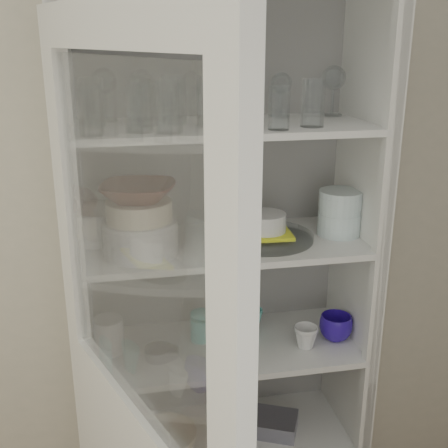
{
  "coord_description": "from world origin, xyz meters",
  "views": [
    {
      "loc": [
        -0.15,
        -0.5,
        1.92
      ],
      "look_at": [
        0.2,
        1.27,
        1.32
      ],
      "focal_mm": 45.0,
      "sensor_mm": 36.0,
      "label": 1
    }
  ],
  "objects_px": {
    "goblet_3": "(333,88)",
    "tin_box": "(270,423)",
    "mug_blue": "(336,327)",
    "teal_jar": "(202,326)",
    "plate_stack_back": "(102,223)",
    "white_canister": "(109,335)",
    "mug_teal": "(249,320)",
    "mug_white": "(306,337)",
    "goblet_2": "(281,93)",
    "goblet_1": "(142,93)",
    "measuring_cups": "(159,353)",
    "grey_bowl_stack": "(340,213)",
    "glass_platter": "(265,237)",
    "cream_bowl": "(139,211)",
    "terracotta_bowl": "(138,192)",
    "cream_dish": "(166,440)",
    "yellow_trivet": "(265,232)",
    "pantry_cabinet": "(221,315)",
    "white_ramekin": "(265,222)",
    "plate_stack_front": "(140,237)",
    "goblet_0": "(105,92)"
  },
  "relations": [
    {
      "from": "goblet_3",
      "to": "tin_box",
      "type": "relative_size",
      "value": 0.9
    },
    {
      "from": "mug_blue",
      "to": "teal_jar",
      "type": "bearing_deg",
      "value": -176.86
    },
    {
      "from": "plate_stack_back",
      "to": "white_canister",
      "type": "height_order",
      "value": "plate_stack_back"
    },
    {
      "from": "mug_teal",
      "to": "mug_white",
      "type": "xyz_separation_m",
      "value": [
        0.17,
        -0.15,
        -0.01
      ]
    },
    {
      "from": "white_canister",
      "to": "tin_box",
      "type": "distance_m",
      "value": 0.73
    },
    {
      "from": "goblet_3",
      "to": "goblet_2",
      "type": "bearing_deg",
      "value": 178.46
    },
    {
      "from": "goblet_1",
      "to": "measuring_cups",
      "type": "relative_size",
      "value": 1.86
    },
    {
      "from": "grey_bowl_stack",
      "to": "glass_platter",
      "type": "bearing_deg",
      "value": -179.74
    },
    {
      "from": "glass_platter",
      "to": "grey_bowl_stack",
      "type": "relative_size",
      "value": 2.11
    },
    {
      "from": "plate_stack_back",
      "to": "cream_bowl",
      "type": "distance_m",
      "value": 0.22
    },
    {
      "from": "cream_bowl",
      "to": "terracotta_bowl",
      "type": "height_order",
      "value": "terracotta_bowl"
    },
    {
      "from": "cream_bowl",
      "to": "white_canister",
      "type": "height_order",
      "value": "cream_bowl"
    },
    {
      "from": "mug_blue",
      "to": "cream_bowl",
      "type": "bearing_deg",
      "value": -164.27
    },
    {
      "from": "mug_teal",
      "to": "plate_stack_back",
      "type": "bearing_deg",
      "value": -159.83
    },
    {
      "from": "goblet_3",
      "to": "measuring_cups",
      "type": "relative_size",
      "value": 1.92
    },
    {
      "from": "cream_dish",
      "to": "teal_jar",
      "type": "bearing_deg",
      "value": 28.25
    },
    {
      "from": "mug_blue",
      "to": "white_canister",
      "type": "xyz_separation_m",
      "value": [
        -0.82,
        0.08,
        0.01
      ]
    },
    {
      "from": "mug_white",
      "to": "cream_dish",
      "type": "bearing_deg",
      "value": 163.81
    },
    {
      "from": "yellow_trivet",
      "to": "mug_blue",
      "type": "bearing_deg",
      "value": -7.04
    },
    {
      "from": "cream_dish",
      "to": "tin_box",
      "type": "height_order",
      "value": "cream_dish"
    },
    {
      "from": "mug_white",
      "to": "white_canister",
      "type": "xyz_separation_m",
      "value": [
        -0.69,
        0.11,
        0.02
      ]
    },
    {
      "from": "goblet_2",
      "to": "tin_box",
      "type": "height_order",
      "value": "goblet_2"
    },
    {
      "from": "pantry_cabinet",
      "to": "cream_dish",
      "type": "relative_size",
      "value": 9.05
    },
    {
      "from": "white_canister",
      "to": "measuring_cups",
      "type": "bearing_deg",
      "value": -25.82
    },
    {
      "from": "goblet_3",
      "to": "measuring_cups",
      "type": "xyz_separation_m",
      "value": [
        -0.65,
        -0.17,
        -0.87
      ]
    },
    {
      "from": "goblet_1",
      "to": "white_canister",
      "type": "bearing_deg",
      "value": -150.91
    },
    {
      "from": "white_ramekin",
      "to": "measuring_cups",
      "type": "distance_m",
      "value": 0.59
    },
    {
      "from": "yellow_trivet",
      "to": "teal_jar",
      "type": "height_order",
      "value": "yellow_trivet"
    },
    {
      "from": "goblet_2",
      "to": "plate_stack_front",
      "type": "height_order",
      "value": "goblet_2"
    },
    {
      "from": "cream_bowl",
      "to": "glass_platter",
      "type": "bearing_deg",
      "value": 6.88
    },
    {
      "from": "pantry_cabinet",
      "to": "cream_bowl",
      "type": "relative_size",
      "value": 10.08
    },
    {
      "from": "glass_platter",
      "to": "tin_box",
      "type": "xyz_separation_m",
      "value": [
        0.04,
        0.0,
        -0.78
      ]
    },
    {
      "from": "grey_bowl_stack",
      "to": "plate_stack_front",
      "type": "bearing_deg",
      "value": -175.68
    },
    {
      "from": "plate_stack_front",
      "to": "grey_bowl_stack",
      "type": "distance_m",
      "value": 0.7
    },
    {
      "from": "glass_platter",
      "to": "grey_bowl_stack",
      "type": "distance_m",
      "value": 0.28
    },
    {
      "from": "goblet_3",
      "to": "cream_bowl",
      "type": "bearing_deg",
      "value": -165.34
    },
    {
      "from": "white_ramekin",
      "to": "mug_teal",
      "type": "bearing_deg",
      "value": 111.0
    },
    {
      "from": "goblet_0",
      "to": "goblet_3",
      "type": "distance_m",
      "value": 0.78
    },
    {
      "from": "yellow_trivet",
      "to": "mug_teal",
      "type": "height_order",
      "value": "yellow_trivet"
    },
    {
      "from": "goblet_2",
      "to": "mug_teal",
      "type": "xyz_separation_m",
      "value": [
        -0.11,
        -0.06,
        -0.83
      ]
    },
    {
      "from": "goblet_3",
      "to": "teal_jar",
      "type": "bearing_deg",
      "value": -171.9
    },
    {
      "from": "cream_bowl",
      "to": "measuring_cups",
      "type": "height_order",
      "value": "cream_bowl"
    },
    {
      "from": "goblet_3",
      "to": "plate_stack_back",
      "type": "xyz_separation_m",
      "value": [
        -0.82,
        -0.02,
        -0.44
      ]
    },
    {
      "from": "mug_blue",
      "to": "cream_dish",
      "type": "relative_size",
      "value": 0.52
    },
    {
      "from": "glass_platter",
      "to": "terracotta_bowl",
      "type": "bearing_deg",
      "value": -173.12
    },
    {
      "from": "yellow_trivet",
      "to": "mug_blue",
      "type": "relative_size",
      "value": 1.43
    },
    {
      "from": "measuring_cups",
      "to": "cream_dish",
      "type": "height_order",
      "value": "measuring_cups"
    },
    {
      "from": "plate_stack_back",
      "to": "terracotta_bowl",
      "type": "bearing_deg",
      "value": -53.16
    },
    {
      "from": "goblet_0",
      "to": "cream_bowl",
      "type": "height_order",
      "value": "goblet_0"
    },
    {
      "from": "yellow_trivet",
      "to": "cream_dish",
      "type": "bearing_deg",
      "value": -176.85
    }
  ]
}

